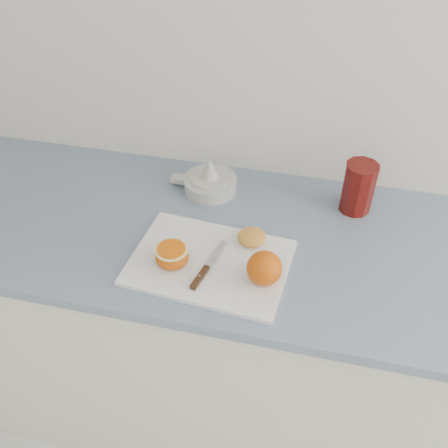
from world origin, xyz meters
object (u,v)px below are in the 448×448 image
at_px(cutting_board, 210,263).
at_px(red_tumbler, 358,189).
at_px(counter, 252,337).
at_px(citrus_juicer, 210,181).
at_px(half_orange, 172,256).

xyz_separation_m(cutting_board, red_tumbler, (0.34, 0.30, 0.06)).
xyz_separation_m(counter, red_tumbler, (0.24, 0.18, 0.51)).
xyz_separation_m(cutting_board, citrus_juicer, (-0.08, 0.30, 0.02)).
bearing_deg(cutting_board, red_tumbler, 41.59).
relative_size(counter, red_tumbler, 15.32).
relative_size(half_orange, citrus_juicer, 0.41).
bearing_deg(half_orange, cutting_board, 18.16).
bearing_deg(half_orange, red_tumbler, 37.74).
xyz_separation_m(half_orange, red_tumbler, (0.43, 0.33, 0.03)).
bearing_deg(citrus_juicer, half_orange, -92.04).
relative_size(counter, cutting_board, 5.88).
xyz_separation_m(half_orange, citrus_juicer, (0.01, 0.33, -0.01)).
relative_size(citrus_juicer, red_tumbler, 1.34).
height_order(citrus_juicer, red_tumbler, red_tumbler).
bearing_deg(red_tumbler, citrus_juicer, -179.36).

